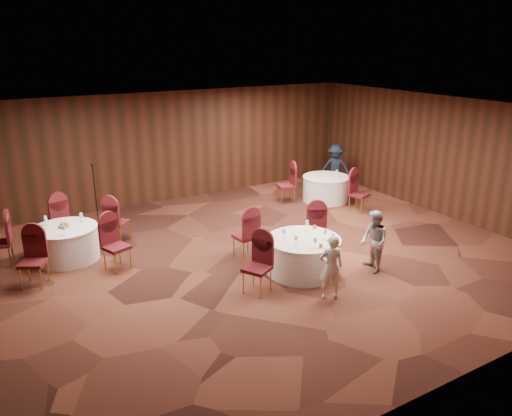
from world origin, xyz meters
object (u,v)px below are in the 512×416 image
table_right (326,188)px  woman_a (331,267)px  woman_b (374,241)px  man_c (335,167)px  mic_stand (97,206)px  table_left (66,243)px  table_main (303,255)px

table_right → woman_a: size_ratio=1.10×
woman_b → man_c: size_ratio=0.90×
mic_stand → woman_a: 6.84m
table_left → table_right: size_ratio=1.00×
table_right → woman_b: woman_b is taller
table_right → man_c: (0.98, 0.78, 0.35)m
man_c → mic_stand: bearing=-135.3°
table_main → man_c: 6.21m
table_main → mic_stand: mic_stand is taller
table_main → woman_b: bearing=-28.2°
mic_stand → woman_b: mic_stand is taller
table_left → woman_b: woman_b is taller
table_main → table_left: (-4.09, 3.15, -0.00)m
table_left → man_c: man_c is taller
table_left → mic_stand: (1.14, 1.95, 0.08)m
table_left → man_c: (8.48, 1.23, 0.35)m
woman_a → woman_b: 1.57m
table_left → mic_stand: 2.26m
table_main → table_left: same height
mic_stand → man_c: size_ratio=1.08×
table_right → man_c: man_c is taller
table_main → table_right: bearing=46.6°
woman_b → table_right: bearing=169.1°
table_right → woman_a: bearing=-127.2°
mic_stand → man_c: bearing=-5.6°
table_left → table_main: bearing=-37.6°
woman_a → table_main: bearing=-76.9°
mic_stand → woman_a: mic_stand is taller
table_main → woman_a: bearing=-100.4°
table_right → mic_stand: mic_stand is taller
table_main → table_left: size_ratio=1.10×
table_main → man_c: (4.38, 4.38, 0.35)m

